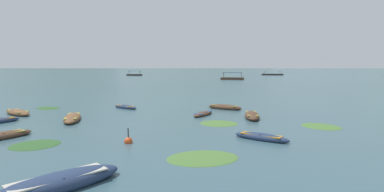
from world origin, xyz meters
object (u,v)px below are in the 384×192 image
at_px(rowboat_5, 18,113).
at_px(ferry_2, 134,75).
at_px(rowboat_1, 252,116).
at_px(rowboat_2, 1,136).
at_px(ferry_1, 232,78).
at_px(mooring_buoy, 128,141).
at_px(rowboat_4, 261,137).
at_px(rowboat_8, 225,107).
at_px(rowboat_9, 59,183).
at_px(rowboat_6, 203,114).
at_px(rowboat_7, 72,118).
at_px(ferry_0, 272,74).
at_px(rowboat_3, 126,107).

xyz_separation_m(rowboat_5, ferry_2, (8.22, 116.70, 0.27)).
distance_m(rowboat_1, rowboat_2, 17.12).
bearing_deg(rowboat_1, ferry_1, 73.22).
relative_size(ferry_2, mooring_buoy, 8.09).
relative_size(rowboat_4, rowboat_8, 0.86).
distance_m(rowboat_9, ferry_2, 133.88).
bearing_deg(ferry_2, rowboat_5, -94.03).
bearing_deg(rowboat_1, rowboat_6, 150.32).
height_order(rowboat_6, mooring_buoy, mooring_buoy).
xyz_separation_m(rowboat_7, rowboat_8, (13.26, 3.81, 0.00)).
xyz_separation_m(rowboat_2, rowboat_8, (15.97, 9.22, 0.03)).
relative_size(rowboat_2, mooring_buoy, 3.32).
bearing_deg(rowboat_7, rowboat_1, -6.08).
distance_m(rowboat_5, rowboat_8, 18.50).
bearing_deg(rowboat_4, ferry_1, 73.15).
xyz_separation_m(rowboat_2, rowboat_5, (-2.53, 9.17, 0.02)).
bearing_deg(ferry_2, ferry_0, -4.01).
xyz_separation_m(rowboat_1, rowboat_6, (-3.56, 2.03, -0.07)).
height_order(rowboat_3, ferry_2, ferry_2).
bearing_deg(rowboat_5, ferry_2, 85.97).
relative_size(rowboat_6, rowboat_8, 0.87).
bearing_deg(rowboat_5, rowboat_1, -15.28).
xyz_separation_m(rowboat_6, mooring_buoy, (-5.92, -8.22, -0.02)).
bearing_deg(rowboat_4, rowboat_7, 144.91).
bearing_deg(rowboat_1, rowboat_5, 164.72).
relative_size(rowboat_3, rowboat_7, 0.65).
distance_m(rowboat_1, rowboat_9, 16.61).
relative_size(rowboat_6, ferry_2, 0.38).
height_order(rowboat_7, mooring_buoy, mooring_buoy).
xyz_separation_m(rowboat_2, ferry_1, (37.67, 73.59, 0.29)).
relative_size(rowboat_3, rowboat_9, 0.67).
height_order(rowboat_7, ferry_2, ferry_2).
relative_size(rowboat_7, ferry_2, 0.58).
relative_size(rowboat_1, ferry_1, 0.48).
height_order(rowboat_3, ferry_1, ferry_1).
xyz_separation_m(rowboat_4, ferry_1, (23.16, 76.47, 0.30)).
relative_size(rowboat_6, ferry_0, 0.26).
distance_m(rowboat_9, mooring_buoy, 6.10).
bearing_deg(mooring_buoy, rowboat_8, 52.57).
xyz_separation_m(rowboat_1, rowboat_3, (-10.23, 7.58, -0.06)).
relative_size(rowboat_1, rowboat_7, 0.85).
xyz_separation_m(rowboat_6, ferry_1, (24.57, 67.63, 0.32)).
relative_size(rowboat_7, rowboat_9, 1.03).
bearing_deg(ferry_1, rowboat_9, -111.75).
relative_size(rowboat_2, ferry_2, 0.41).
distance_m(rowboat_2, ferry_1, 82.67).
height_order(rowboat_2, rowboat_5, rowboat_5).
distance_m(rowboat_3, rowboat_7, 7.14).
xyz_separation_m(rowboat_2, rowboat_3, (6.43, 11.50, -0.02)).
bearing_deg(ferry_2, rowboat_9, -90.24).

